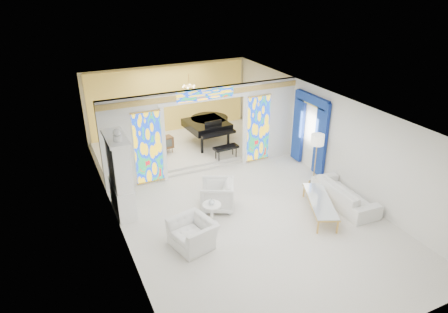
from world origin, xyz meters
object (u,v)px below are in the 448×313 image
tv_console (165,143)px  sofa (345,194)px  coffee_table (320,201)px  china_cabinet (120,176)px  armchair_left (193,233)px  grand_piano (209,124)px  armchair_right (217,195)px

tv_console → sofa: bearing=-66.4°
coffee_table → sofa: bearing=7.4°
china_cabinet → tv_console: bearing=53.6°
armchair_left → tv_console: 5.59m
armchair_left → coffee_table: (3.87, -0.20, 0.06)m
armchair_left → tv_console: bearing=155.3°
tv_console → armchair_left: bearing=-111.8°
coffee_table → grand_piano: grand_piano is taller
armchair_left → sofa: 4.90m
sofa → tv_console: bearing=37.7°
armchair_right → grand_piano: 4.71m
armchair_left → coffee_table: size_ratio=0.51×
armchair_left → grand_piano: (2.91, 5.75, 0.59)m
china_cabinet → coffee_table: 5.80m
armchair_left → tv_console: size_ratio=1.74×
grand_piano → coffee_table: bearing=-84.9°
tv_console → china_cabinet: bearing=-137.7°
sofa → grand_piano: grand_piano is taller
sofa → grand_piano: 6.18m
armchair_right → tv_console: 4.15m
china_cabinet → armchair_left: china_cabinet is taller
china_cabinet → armchair_right: (2.56, -1.04, -0.73)m
armchair_right → coffee_table: 3.00m
armchair_left → coffee_table: armchair_left is taller
china_cabinet → armchair_right: 2.86m
coffee_table → armchair_left: bearing=177.1°
armchair_left → armchair_right: bearing=122.1°
armchair_left → sofa: bearing=75.1°
armchair_left → grand_piano: bearing=139.0°
sofa → tv_console: size_ratio=3.63×
armchair_right → sofa: bearing=95.3°
china_cabinet → tv_console: (2.28, 3.10, -0.58)m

